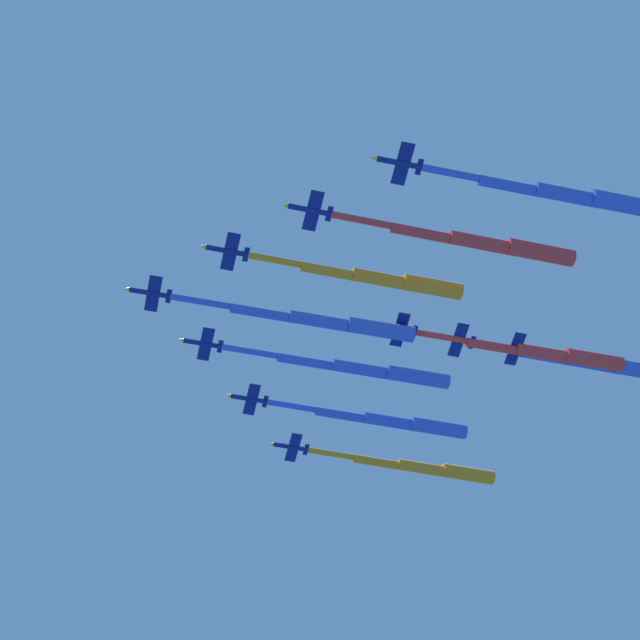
% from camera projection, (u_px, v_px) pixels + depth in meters
% --- Properties ---
extents(jet_lead, '(8.16, 63.04, 4.38)m').
position_uv_depth(jet_lead, '(324.00, 321.00, 228.66)').
color(jet_lead, navy).
extents(jet_port_inner, '(8.21, 55.47, 4.36)m').
position_uv_depth(jet_port_inner, '(381.00, 279.00, 220.46)').
color(jet_port_inner, navy).
extents(jet_starboard_inner, '(8.20, 63.00, 4.35)m').
position_uv_depth(jet_starboard_inner, '(365.00, 369.00, 243.11)').
color(jet_starboard_inner, navy).
extents(jet_port_mid, '(8.19, 60.44, 4.37)m').
position_uv_depth(jet_port_mid, '(483.00, 243.00, 212.42)').
color(jet_port_mid, navy).
extents(jet_starboard_mid, '(8.30, 59.15, 4.44)m').
position_uv_depth(jet_starboard_mid, '(392.00, 421.00, 255.00)').
color(jet_starboard_mid, navy).
extents(jet_port_outer, '(8.17, 57.08, 4.37)m').
position_uv_depth(jet_port_outer, '(567.00, 194.00, 203.75)').
color(jet_port_outer, navy).
extents(jet_starboard_outer, '(8.75, 58.56, 4.38)m').
position_uv_depth(jet_starboard_outer, '(424.00, 468.00, 267.65)').
color(jet_starboard_outer, navy).
extents(jet_trail_port, '(8.15, 58.72, 4.39)m').
position_uv_depth(jet_trail_port, '(545.00, 353.00, 239.13)').
color(jet_trail_port, navy).
extents(jet_trail_starboard, '(8.15, 56.60, 4.41)m').
position_uv_depth(jet_trail_starboard, '(594.00, 363.00, 241.57)').
color(jet_trail_starboard, navy).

